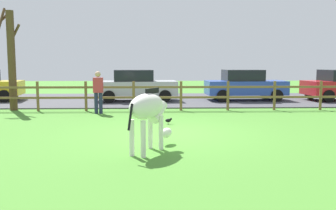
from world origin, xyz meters
name	(u,v)px	position (x,y,z in m)	size (l,w,h in m)	color
ground_plane	(168,133)	(0.00, 0.00, 0.00)	(60.00, 60.00, 0.00)	#47842D
parking_asphalt	(162,100)	(0.00, 9.30, 0.03)	(28.00, 7.40, 0.05)	#47474C
paddock_fence	(157,94)	(-0.28, 5.00, 0.69)	(21.56, 0.11, 1.21)	brown
bare_tree	(11,58)	(-6.28, 5.34, 2.17)	(1.01, 1.03, 4.21)	#513A23
zebra	(149,111)	(-0.51, -2.18, 0.93)	(1.15, 1.76, 1.41)	white
crow_on_grass	(169,120)	(0.06, 1.55, 0.13)	(0.21, 0.10, 0.20)	black
parked_car_silver	(136,85)	(-1.35, 8.48, 0.84)	(4.14, 2.17, 1.56)	#B7BABF
parked_car_blue	(245,85)	(4.21, 8.64, 0.84)	(4.06, 2.00, 1.56)	#2D4CAD
visitor_near_fence	(98,90)	(-2.57, 4.17, 0.91)	(0.37, 0.24, 1.64)	#232847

